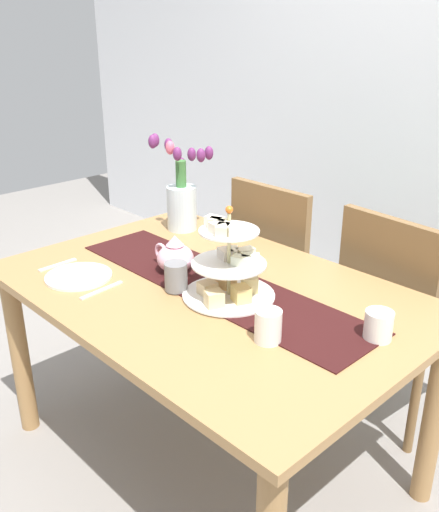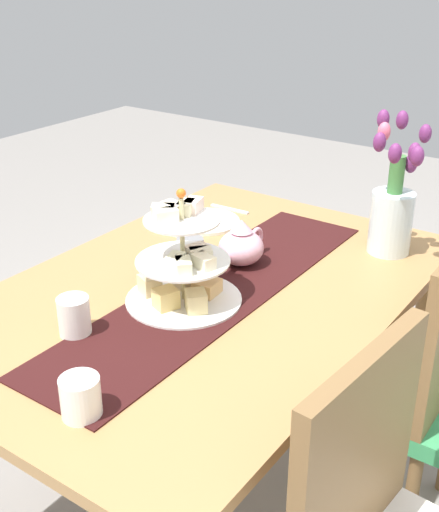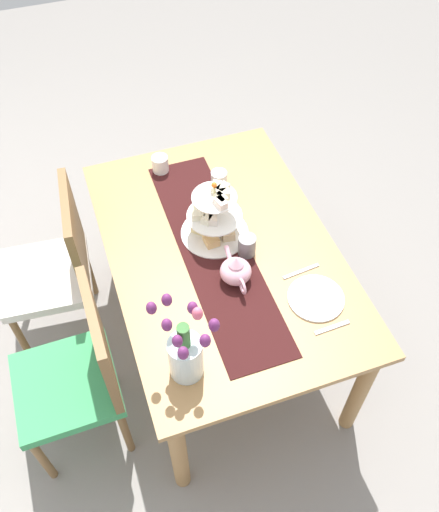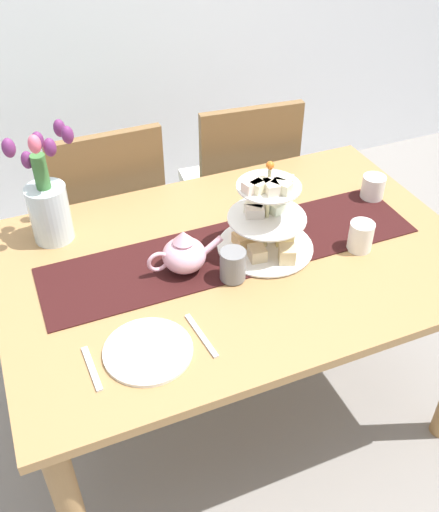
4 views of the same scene
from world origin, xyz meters
The scene contains 12 objects.
ground_plane centered at (0.00, 0.00, 0.00)m, with size 8.00×8.00×0.00m, color gray.
dining_table centered at (0.00, 0.00, 0.62)m, with size 1.44×0.96×0.73m.
table_runner centered at (0.00, 0.03, 0.73)m, with size 1.19×0.29×0.00m, color black.
tiered_cake_stand centered at (0.10, 0.00, 0.83)m, with size 0.30×0.30×0.30m.
teapot centered at (-0.17, 0.00, 0.79)m, with size 0.24×0.13×0.14m.
tulip_vase centered at (-0.50, 0.31, 0.87)m, with size 0.25×0.20×0.40m.
cream_jug centered at (0.57, 0.12, 0.77)m, with size 0.08×0.08×0.09m, color white.
dinner_plate_left centered at (-0.37, -0.27, 0.73)m, with size 0.23×0.23×0.01m, color white.
fork_left centered at (-0.51, -0.27, 0.73)m, with size 0.02×0.15×0.01m, color silver.
knife_left centered at (-0.22, -0.27, 0.73)m, with size 0.01×0.17×0.01m, color silver.
mug_grey centered at (-0.06, -0.09, 0.78)m, with size 0.08×0.08×0.10m, color slate.
mug_white_text centered at (0.37, -0.11, 0.77)m, with size 0.08×0.08×0.10m, color white.
Camera 2 is at (1.27, 0.94, 1.56)m, focal length 46.45 mm.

